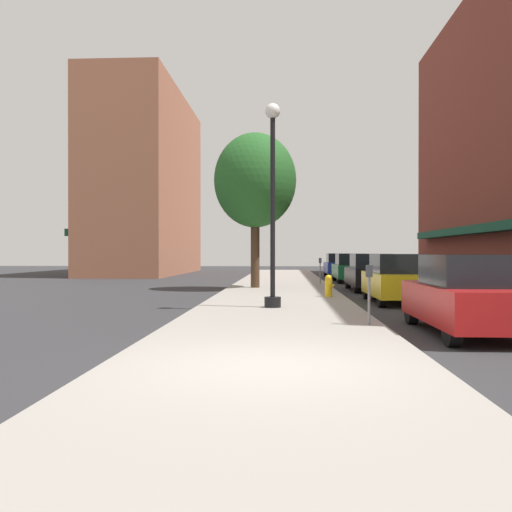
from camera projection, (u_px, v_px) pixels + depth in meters
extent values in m
plane|color=#2D2D30|center=(367.00, 290.00, 25.53)|extent=(90.00, 90.00, 0.00)
cube|color=gray|center=(280.00, 287.00, 26.73)|extent=(4.80, 50.00, 0.12)
cube|color=#144C38|center=(503.00, 226.00, 29.11)|extent=(0.90, 34.00, 0.50)
cube|color=#9E6047|center=(147.00, 185.00, 45.24)|extent=(6.00, 18.00, 14.42)
cube|color=#144C38|center=(107.00, 236.00, 45.44)|extent=(0.90, 15.30, 0.50)
cylinder|color=black|center=(273.00, 302.00, 16.07)|extent=(0.48, 0.48, 0.30)
cylinder|color=black|center=(273.00, 207.00, 16.06)|extent=(0.14, 0.14, 5.20)
sphere|color=silver|center=(273.00, 111.00, 16.04)|extent=(0.44, 0.44, 0.44)
cylinder|color=gold|center=(328.00, 288.00, 19.94)|extent=(0.26, 0.26, 0.62)
sphere|color=gold|center=(329.00, 278.00, 19.94)|extent=(0.24, 0.24, 0.24)
cylinder|color=gold|center=(332.00, 286.00, 19.93)|extent=(0.12, 0.10, 0.10)
cylinder|color=slate|center=(369.00, 301.00, 12.12)|extent=(0.06, 0.06, 1.05)
cube|color=#33383D|center=(369.00, 271.00, 12.11)|extent=(0.14, 0.09, 0.26)
cylinder|color=slate|center=(320.00, 273.00, 28.95)|extent=(0.06, 0.06, 1.05)
cube|color=#33383D|center=(320.00, 260.00, 28.94)|extent=(0.14, 0.09, 0.26)
cylinder|color=#422D1E|center=(255.00, 249.00, 25.29)|extent=(0.40, 0.40, 3.48)
ellipsoid|color=#235B23|center=(255.00, 180.00, 25.27)|extent=(3.74, 3.74, 4.30)
cylinder|color=black|center=(412.00, 311.00, 13.18)|extent=(0.22, 0.64, 0.64)
cylinder|color=black|center=(478.00, 311.00, 13.10)|extent=(0.22, 0.64, 0.64)
cylinder|color=black|center=(452.00, 329.00, 9.99)|extent=(0.22, 0.64, 0.64)
cube|color=red|center=(467.00, 304.00, 11.54)|extent=(1.80, 4.30, 0.76)
cube|color=black|center=(470.00, 270.00, 11.39)|extent=(1.56, 2.20, 0.64)
cylinder|color=black|center=(367.00, 290.00, 20.43)|extent=(0.22, 0.64, 0.64)
cylinder|color=black|center=(410.00, 290.00, 20.35)|extent=(0.22, 0.64, 0.64)
cylinder|color=black|center=(382.00, 297.00, 17.23)|extent=(0.22, 0.64, 0.64)
cylinder|color=black|center=(433.00, 297.00, 17.15)|extent=(0.22, 0.64, 0.64)
cube|color=gold|center=(397.00, 284.00, 18.79)|extent=(1.80, 4.30, 0.76)
cube|color=black|center=(398.00, 263.00, 18.63)|extent=(1.56, 2.20, 0.64)
cylinder|color=black|center=(348.00, 282.00, 26.44)|extent=(0.22, 0.64, 0.64)
cylinder|color=black|center=(381.00, 282.00, 26.36)|extent=(0.22, 0.64, 0.64)
cylinder|color=black|center=(357.00, 286.00, 23.24)|extent=(0.22, 0.64, 0.64)
cylinder|color=black|center=(394.00, 286.00, 23.16)|extent=(0.22, 0.64, 0.64)
cube|color=black|center=(370.00, 276.00, 24.80)|extent=(1.80, 4.30, 0.76)
cube|color=black|center=(370.00, 261.00, 24.65)|extent=(1.56, 2.20, 0.64)
cylinder|color=black|center=(334.00, 275.00, 33.80)|extent=(0.22, 0.64, 0.64)
cylinder|color=black|center=(360.00, 276.00, 33.72)|extent=(0.22, 0.64, 0.64)
cylinder|color=black|center=(339.00, 278.00, 30.60)|extent=(0.22, 0.64, 0.64)
cylinder|color=black|center=(368.00, 278.00, 30.52)|extent=(0.22, 0.64, 0.64)
cube|color=#196638|center=(350.00, 271.00, 32.16)|extent=(1.80, 4.30, 0.76)
cube|color=black|center=(351.00, 259.00, 32.00)|extent=(1.56, 2.20, 0.64)
cylinder|color=black|center=(325.00, 271.00, 41.13)|extent=(0.22, 0.64, 0.64)
cylinder|color=black|center=(347.00, 271.00, 41.05)|extent=(0.22, 0.64, 0.64)
cylinder|color=black|center=(329.00, 273.00, 37.94)|extent=(0.22, 0.64, 0.64)
cylinder|color=black|center=(352.00, 273.00, 37.86)|extent=(0.22, 0.64, 0.64)
cube|color=#1E389E|center=(338.00, 268.00, 39.49)|extent=(1.80, 4.30, 0.76)
cube|color=black|center=(338.00, 258.00, 39.34)|extent=(1.56, 2.20, 0.64)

